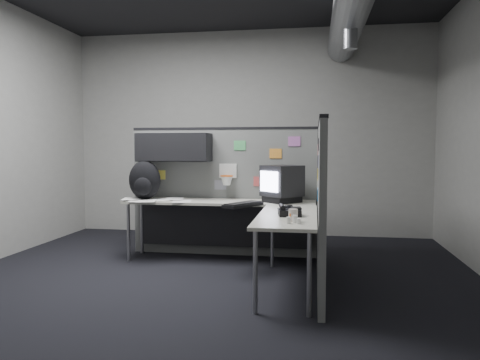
% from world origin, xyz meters
% --- Properties ---
extents(room, '(5.62, 5.62, 3.22)m').
position_xyz_m(room, '(0.56, 0.00, 2.10)').
color(room, black).
rests_on(room, ground).
extents(partition_back, '(2.44, 0.42, 1.63)m').
position_xyz_m(partition_back, '(-0.25, 1.23, 1.00)').
color(partition_back, '#5F615F').
rests_on(partition_back, ground).
extents(partition_right, '(0.07, 2.23, 1.63)m').
position_xyz_m(partition_right, '(1.10, 0.22, 0.82)').
color(partition_right, '#5F615F').
rests_on(partition_right, ground).
extents(desk, '(2.31, 2.11, 0.73)m').
position_xyz_m(desk, '(0.15, 0.70, 0.61)').
color(desk, '#BBBAA9').
rests_on(desk, ground).
extents(monitor, '(0.54, 0.54, 0.43)m').
position_xyz_m(monitor, '(0.65, 0.95, 0.95)').
color(monitor, black).
rests_on(monitor, desk).
extents(keyboard, '(0.42, 0.52, 0.04)m').
position_xyz_m(keyboard, '(0.26, 0.48, 0.75)').
color(keyboard, black).
rests_on(keyboard, desk).
extents(mouse, '(0.23, 0.25, 0.04)m').
position_xyz_m(mouse, '(0.76, 0.38, 0.74)').
color(mouse, black).
rests_on(mouse, desk).
extents(phone, '(0.24, 0.25, 0.11)m').
position_xyz_m(phone, '(0.80, -0.13, 0.77)').
color(phone, black).
rests_on(phone, desk).
extents(bottles, '(0.13, 0.15, 0.08)m').
position_xyz_m(bottles, '(0.86, -0.55, 0.76)').
color(bottles, silver).
rests_on(bottles, desk).
extents(cup, '(0.09, 0.09, 0.11)m').
position_xyz_m(cup, '(0.85, -0.48, 0.79)').
color(cup, beige).
rests_on(cup, desk).
extents(papers, '(0.92, 0.65, 0.02)m').
position_xyz_m(papers, '(-0.87, 0.86, 0.74)').
color(papers, white).
rests_on(papers, desk).
extents(backpack, '(0.43, 0.40, 0.48)m').
position_xyz_m(backpack, '(-1.03, 0.94, 0.97)').
color(backpack, black).
rests_on(backpack, desk).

